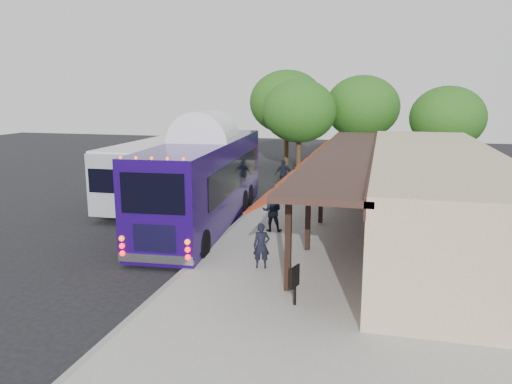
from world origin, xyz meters
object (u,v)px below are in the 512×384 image
Objects in this scene: ped_b at (272,211)px; ped_d at (334,172)px; sign_board at (295,279)px; coach_bus at (205,176)px; city_bus at (170,166)px; ped_a at (261,246)px; ped_c at (284,174)px.

ped_b is 1.09× the size of ped_d.
ped_b is 7.52m from sign_board.
coach_bus is 1.03× the size of city_bus.
ped_a is 1.35× the size of sign_board.
ped_a is 4.54m from ped_b.
ped_c is (-1.31, 9.24, 0.02)m from ped_b.
ped_b reaches higher than ped_d.
coach_bus reaches higher than ped_d.
ped_c reaches higher than ped_a.
ped_a is 3.13m from sign_board.
ped_b reaches higher than sign_board.
city_bus is at bearing 10.42° from ped_c.
city_bus is 8.16× the size of ped_a.
coach_bus reaches higher than ped_a.
ped_c is 3.67m from ped_d.
coach_bus reaches higher than ped_b.
ped_c is (2.05, 8.24, -1.16)m from coach_bus.
ped_d is at bearing -159.48° from ped_c.
city_bus is at bearing 141.63° from sign_board.
ped_a is 0.86× the size of ped_c.
ped_d is at bearing -103.71° from ped_b.
ped_a is at bearing -58.34° from coach_bus.
ped_c is at bearing 69.09° from ped_d.
ped_b is 9.33m from ped_c.
coach_bus is 11.37× the size of sign_board.
city_bus is at bearing 124.83° from coach_bus.
coach_bus is 6.17m from city_bus.
ped_b is (-0.62, 4.50, 0.11)m from ped_a.
sign_board is (0.73, -18.81, -0.04)m from ped_d.
coach_bus is at bearing 94.19° from ped_d.
ped_b is at bearing -20.81° from coach_bus.
city_bus is 7.01× the size of ped_c.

